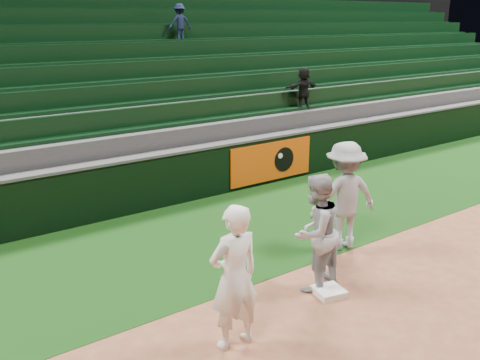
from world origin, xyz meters
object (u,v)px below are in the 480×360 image
(baserunner, at_px, (315,232))
(base_coach, at_px, (344,196))
(first_base, at_px, (329,292))
(first_baseman, at_px, (234,277))

(baserunner, xyz_separation_m, base_coach, (1.52, 0.82, 0.08))
(first_base, distance_m, baserunner, 0.95)
(baserunner, height_order, base_coach, base_coach)
(baserunner, distance_m, base_coach, 1.72)
(first_base, xyz_separation_m, baserunner, (-0.03, 0.32, 0.90))
(first_baseman, distance_m, baserunner, 2.01)
(first_baseman, height_order, baserunner, first_baseman)
(first_base, bearing_deg, base_coach, 37.35)
(first_baseman, height_order, base_coach, base_coach)
(baserunner, bearing_deg, first_base, 84.88)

